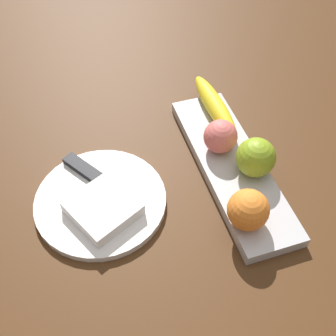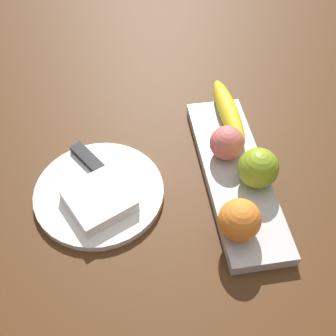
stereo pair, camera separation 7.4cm
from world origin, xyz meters
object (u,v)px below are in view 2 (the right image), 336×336
Objects in this scene: knife at (94,164)px; orange_near_apple at (240,220)px; folded_napkin at (99,200)px; apple at (257,168)px; fruit_tray at (235,174)px; peach at (227,143)px; dinner_plate at (99,193)px; banana at (228,112)px.

orange_near_apple is at bearing 17.94° from knife.
folded_napkin is (-0.10, -0.22, -0.03)m from orange_near_apple.
orange_near_apple is (0.10, -0.06, -0.00)m from apple.
apple reaches higher than fruit_tray.
orange_near_apple is 0.17m from peach.
fruit_tray is at bearing 96.61° from folded_napkin.
apple is at bearing 149.58° from orange_near_apple.
peach is 0.25m from knife.
fruit_tray is 3.68× the size of folded_napkin.
orange_near_apple is at bearing -30.42° from apple.
peach is 0.25m from folded_napkin.
peach is at bearing 99.73° from dinner_plate.
apple reaches higher than peach.
peach is 0.39× the size of knife.
apple is 0.69× the size of folded_napkin.
folded_napkin is (0.07, -0.24, -0.03)m from peach.
apple is at bearing 42.52° from fruit_tray.
peach reaches higher than banana.
banana is 0.29m from knife.
peach is (-0.04, -0.01, 0.04)m from fruit_tray.
banana is 3.05× the size of peach.
fruit_tray is 0.26m from knife.
apple reaches higher than folded_napkin.
dinner_plate is at bearing 115.45° from banana.
folded_napkin is at bearing -29.00° from knife.
fruit_tray is at bearing 13.47° from peach.
peach is (0.09, -0.03, 0.01)m from banana.
knife is at bearing -107.07° from apple.
apple is 0.28m from dinner_plate.
fruit_tray is at bearing -137.48° from apple.
dinner_plate is (-0.13, -0.22, -0.05)m from orange_near_apple.
knife reaches higher than dinner_plate.
folded_napkin reaches higher than knife.
dinner_plate is 0.03m from folded_napkin.
fruit_tray reaches higher than dinner_plate.
fruit_tray is 0.06m from peach.
orange_near_apple is (0.13, -0.03, 0.05)m from fruit_tray.
knife is (0.08, -0.27, -0.02)m from banana.
orange_near_apple reaches higher than knife.
folded_napkin is (0.03, 0.00, 0.02)m from dinner_plate.
folded_napkin is at bearing -113.73° from orange_near_apple.
folded_napkin is (0.00, -0.28, -0.03)m from apple.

